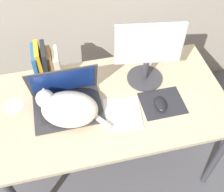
{
  "coord_description": "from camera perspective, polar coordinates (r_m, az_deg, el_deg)",
  "views": [
    {
      "loc": [
        -0.23,
        -0.63,
        2.07
      ],
      "look_at": [
        -0.01,
        0.34,
        0.85
      ],
      "focal_mm": 45.0,
      "sensor_mm": 36.0,
      "label": 1
    }
  ],
  "objects": [
    {
      "name": "desk",
      "position": [
        1.74,
        -0.1,
        -2.67
      ],
      "size": [
        1.39,
        0.76,
        0.75
      ],
      "color": "tan",
      "rests_on": "ground_plane"
    },
    {
      "name": "cd_disc",
      "position": [
        1.75,
        -19.35,
        -1.92
      ],
      "size": [
        0.12,
        0.12,
        0.0
      ],
      "color": "silver",
      "rests_on": "desk"
    },
    {
      "name": "laptop",
      "position": [
        1.64,
        -9.22,
        -0.9
      ],
      "size": [
        0.39,
        0.28,
        0.28
      ],
      "color": "#2D2D33",
      "rests_on": "desk"
    },
    {
      "name": "book_row",
      "position": [
        1.77,
        -13.22,
        6.25
      ],
      "size": [
        0.16,
        0.17,
        0.26
      ],
      "color": "#285B93",
      "rests_on": "desk"
    },
    {
      "name": "computer_mouse",
      "position": [
        1.67,
        9.79,
        -1.65
      ],
      "size": [
        0.07,
        0.11,
        0.03
      ],
      "color": "black",
      "rests_on": "mousepad"
    },
    {
      "name": "external_monitor",
      "position": [
        1.66,
        7.31,
        8.75
      ],
      "size": [
        0.39,
        0.22,
        0.42
      ],
      "color": "#333338",
      "rests_on": "desk"
    },
    {
      "name": "notepad",
      "position": [
        1.62,
        2.13,
        -3.56
      ],
      "size": [
        0.24,
        0.25,
        0.01
      ],
      "color": "silver",
      "rests_on": "desk"
    },
    {
      "name": "cat",
      "position": [
        1.57,
        -9.02,
        -2.4
      ],
      "size": [
        0.4,
        0.33,
        0.16
      ],
      "color": "beige",
      "rests_on": "desk"
    },
    {
      "name": "mousepad",
      "position": [
        1.7,
        10.19,
        -1.41
      ],
      "size": [
        0.25,
        0.21,
        0.0
      ],
      "color": "#232328",
      "rests_on": "desk"
    }
  ]
}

